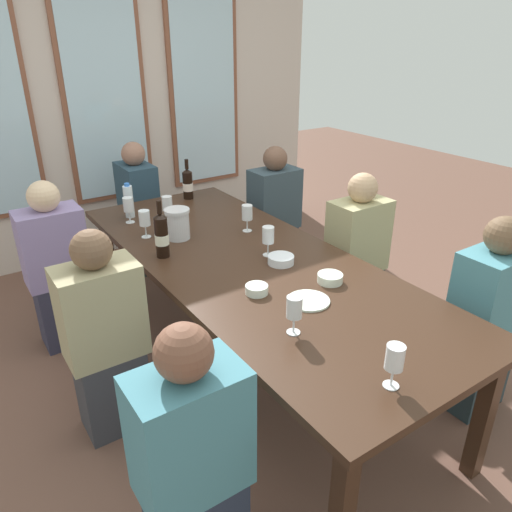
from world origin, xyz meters
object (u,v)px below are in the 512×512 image
(metal_pitcher, at_px, (178,224))
(wine_glass_1, at_px, (294,308))
(water_bottle, at_px, (129,201))
(seated_person_6, at_px, (139,212))
(tasting_bowl_1, at_px, (330,278))
(seated_person_0, at_px, (193,468))
(wine_glass_0, at_px, (128,205))
(seated_person_4, at_px, (105,340))
(seated_person_1, at_px, (484,322))
(wine_bottle_0, at_px, (162,235))
(wine_glass_2, at_px, (395,360))
(wine_glass_5, at_px, (268,236))
(seated_person_3, at_px, (274,218))
(wine_glass_6, at_px, (167,205))
(seated_person_2, at_px, (58,270))
(wine_bottle_1, at_px, (188,184))
(tasting_bowl_2, at_px, (281,260))
(tasting_bowl_0, at_px, (257,289))
(wine_glass_4, at_px, (145,219))
(dining_table, at_px, (250,270))
(wine_glass_3, at_px, (247,214))
(white_plate_0, at_px, (308,301))
(seated_person_5, at_px, (356,259))

(metal_pitcher, bearing_deg, wine_glass_1, -92.43)
(water_bottle, xyz_separation_m, seated_person_6, (0.30, 0.64, -0.33))
(tasting_bowl_1, height_order, seated_person_0, seated_person_0)
(wine_glass_0, relative_size, seated_person_4, 0.16)
(seated_person_1, bearing_deg, wine_bottle_0, 134.24)
(wine_glass_2, relative_size, wine_glass_5, 1.00)
(metal_pitcher, distance_m, seated_person_3, 1.16)
(wine_glass_5, relative_size, wine_glass_6, 1.00)
(wine_glass_0, bearing_deg, wine_glass_2, -85.19)
(tasting_bowl_1, bearing_deg, seated_person_2, 127.00)
(metal_pitcher, xyz_separation_m, wine_bottle_1, (0.41, 0.67, 0.02))
(wine_bottle_0, distance_m, tasting_bowl_2, 0.68)
(seated_person_1, bearing_deg, wine_glass_2, -167.04)
(seated_person_1, bearing_deg, wine_bottle_1, 106.45)
(wine_bottle_1, xyz_separation_m, wine_glass_5, (-0.10, -1.19, 0.01))
(tasting_bowl_1, bearing_deg, tasting_bowl_2, 103.56)
(tasting_bowl_0, distance_m, seated_person_0, 0.92)
(tasting_bowl_0, xyz_separation_m, tasting_bowl_2, (0.30, 0.20, 0.00))
(metal_pitcher, relative_size, wine_bottle_1, 0.63)
(seated_person_4, xyz_separation_m, seated_person_6, (0.85, 1.68, 0.00))
(wine_glass_4, bearing_deg, seated_person_1, -52.91)
(tasting_bowl_1, bearing_deg, wine_bottle_0, 126.88)
(dining_table, height_order, tasting_bowl_1, tasting_bowl_1)
(water_bottle, bearing_deg, metal_pitcher, -78.54)
(wine_bottle_1, height_order, wine_glass_4, wine_bottle_1)
(wine_bottle_0, relative_size, wine_glass_3, 1.91)
(water_bottle, relative_size, wine_glass_1, 1.38)
(tasting_bowl_2, xyz_separation_m, seated_person_2, (-0.97, 1.07, -0.24))
(white_plate_0, bearing_deg, seated_person_4, 146.58)
(wine_bottle_1, relative_size, wine_glass_3, 1.74)
(seated_person_0, relative_size, seated_person_4, 1.00)
(tasting_bowl_1, xyz_separation_m, wine_glass_5, (-0.07, 0.44, 0.10))
(wine_bottle_1, distance_m, seated_person_6, 0.64)
(wine_bottle_1, height_order, wine_glass_3, wine_bottle_1)
(white_plate_0, xyz_separation_m, wine_bottle_0, (-0.36, 0.86, 0.12))
(dining_table, bearing_deg, seated_person_3, 47.61)
(wine_glass_0, bearing_deg, wine_glass_5, -63.96)
(wine_glass_2, relative_size, seated_person_1, 0.16)
(wine_glass_5, height_order, seated_person_6, seated_person_6)
(wine_bottle_0, bearing_deg, wine_glass_6, 62.20)
(tasting_bowl_1, bearing_deg, seated_person_1, -37.11)
(wine_bottle_1, bearing_deg, seated_person_6, 113.74)
(wine_glass_4, xyz_separation_m, seated_person_2, (-0.50, 0.29, -0.34))
(tasting_bowl_1, bearing_deg, seated_person_0, -155.66)
(wine_bottle_1, distance_m, seated_person_0, 2.38)
(seated_person_0, bearing_deg, wine_glass_5, 43.34)
(wine_glass_1, bearing_deg, wine_glass_2, -80.17)
(seated_person_5, relative_size, seated_person_6, 1.00)
(white_plate_0, distance_m, wine_bottle_0, 0.94)
(wine_glass_0, height_order, wine_glass_4, same)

